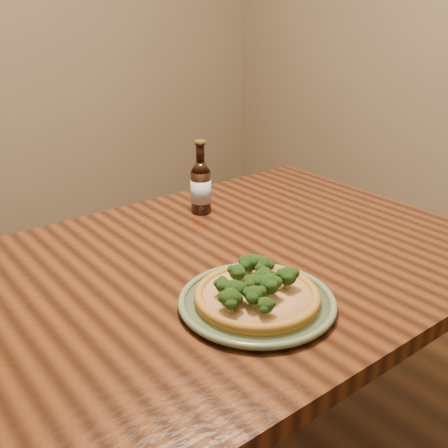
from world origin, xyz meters
TOP-DOWN VIEW (x-y plane):
  - table at (0.00, 0.10)m, footprint 1.60×0.90m
  - plate at (0.08, -0.10)m, footprint 0.31×0.31m
  - pizza at (0.08, -0.10)m, footprint 0.25×0.25m
  - beer_bottle at (0.28, 0.37)m, footprint 0.06×0.06m

SIDE VIEW (x-z plane):
  - table at x=0.00m, z-range 0.28..1.03m
  - plate at x=0.08m, z-range 0.75..0.77m
  - pizza at x=0.08m, z-range 0.75..0.81m
  - beer_bottle at x=0.28m, z-range 0.72..0.93m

